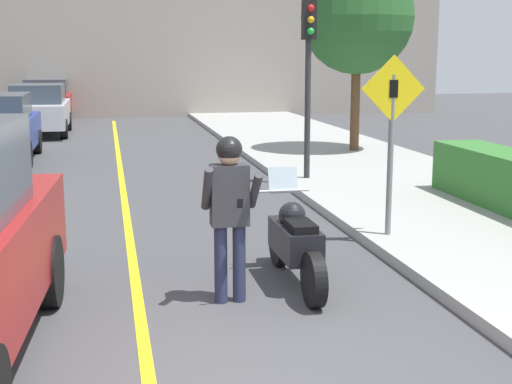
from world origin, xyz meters
TOP-DOWN VIEW (x-y plane):
  - sidewalk_curb at (4.80, 4.00)m, footprint 4.40×44.00m
  - road_center_line at (-0.60, 6.00)m, footprint 0.12×36.00m
  - building_backdrop at (0.00, 26.00)m, footprint 28.00×1.20m
  - motorcycle at (1.22, 2.44)m, footprint 0.62×2.15m
  - person_biker at (0.38, 1.98)m, footprint 0.59×0.49m
  - crossing_sign at (2.95, 3.86)m, footprint 0.91×0.08m
  - traffic_light at (3.11, 8.60)m, footprint 0.26×0.30m
  - street_tree at (5.52, 12.53)m, footprint 2.90×2.90m
  - parked_car_silver at (-3.03, 19.28)m, footprint 1.88×4.20m
  - parked_car_red at (-3.16, 24.61)m, footprint 1.88×4.20m

SIDE VIEW (x-z plane):
  - road_center_line at x=-0.60m, z-range 0.00..0.01m
  - sidewalk_curb at x=4.80m, z-range 0.00..0.15m
  - motorcycle at x=1.22m, z-range -0.15..1.14m
  - parked_car_silver at x=-3.03m, z-range 0.02..1.70m
  - parked_car_red at x=-3.16m, z-range 0.02..1.70m
  - person_biker at x=0.38m, z-range 0.21..2.01m
  - crossing_sign at x=2.95m, z-range 0.40..2.88m
  - traffic_light at x=3.11m, z-range 0.84..4.38m
  - street_tree at x=5.52m, z-range 1.12..5.99m
  - building_backdrop at x=0.00m, z-range 0.00..7.87m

